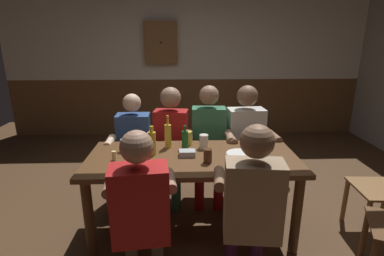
{
  "coord_description": "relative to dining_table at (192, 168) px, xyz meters",
  "views": [
    {
      "loc": [
        -0.1,
        -2.51,
        1.74
      ],
      "look_at": [
        0.0,
        0.0,
        0.97
      ],
      "focal_mm": 27.8,
      "sensor_mm": 36.0,
      "label": 1
    }
  ],
  "objects": [
    {
      "name": "bottle_2",
      "position": [
        -0.06,
        0.2,
        0.2
      ],
      "size": [
        0.06,
        0.06,
        0.22
      ],
      "color": "#195923",
      "rests_on": "dining_table"
    },
    {
      "name": "person_0",
      "position": [
        -0.61,
        0.63,
        0.0
      ],
      "size": [
        0.5,
        0.52,
        1.17
      ],
      "rotation": [
        0.0,
        0.0,
        3.16
      ],
      "color": "#2D4C84",
      "rests_on": "ground_plane"
    },
    {
      "name": "person_1",
      "position": [
        -0.22,
        0.64,
        0.04
      ],
      "size": [
        0.53,
        0.54,
        1.24
      ],
      "rotation": [
        0.0,
        0.0,
        3.0
      ],
      "color": "#AD1919",
      "rests_on": "ground_plane"
    },
    {
      "name": "bottle_0",
      "position": [
        -0.22,
        0.24,
        0.22
      ],
      "size": [
        0.06,
        0.06,
        0.31
      ],
      "color": "gold",
      "rests_on": "dining_table"
    },
    {
      "name": "dining_table",
      "position": [
        0.0,
        0.0,
        0.0
      ],
      "size": [
        1.83,
        0.83,
        0.75
      ],
      "color": "brown",
      "rests_on": "ground_plane"
    },
    {
      "name": "ground_plane",
      "position": [
        0.0,
        0.11,
        -0.64
      ],
      "size": [
        7.54,
        7.54,
        0.0
      ],
      "primitive_type": "plane",
      "color": "#4C331E"
    },
    {
      "name": "condiment_caddy",
      "position": [
        -0.05,
        0.01,
        0.13
      ],
      "size": [
        0.14,
        0.1,
        0.05
      ],
      "primitive_type": "cube",
      "color": "#B2B7BC",
      "rests_on": "dining_table"
    },
    {
      "name": "pint_glass_3",
      "position": [
        -0.48,
        -0.03,
        0.17
      ],
      "size": [
        0.08,
        0.08,
        0.12
      ],
      "primitive_type": "cylinder",
      "color": "gold",
      "rests_on": "dining_table"
    },
    {
      "name": "pint_glass_4",
      "position": [
        -0.03,
        0.31,
        0.17
      ],
      "size": [
        0.08,
        0.08,
        0.13
      ],
      "primitive_type": "cylinder",
      "color": "#E5C64C",
      "rests_on": "dining_table"
    },
    {
      "name": "pint_glass_1",
      "position": [
        -0.61,
        0.16,
        0.16
      ],
      "size": [
        0.08,
        0.08,
        0.11
      ],
      "primitive_type": "cylinder",
      "color": "white",
      "rests_on": "dining_table"
    },
    {
      "name": "plate_0",
      "position": [
        0.42,
        0.02,
        0.11
      ],
      "size": [
        0.24,
        0.24,
        0.01
      ],
      "primitive_type": "cylinder",
      "color": "white",
      "rests_on": "dining_table"
    },
    {
      "name": "person_3",
      "position": [
        0.62,
        0.65,
        0.06
      ],
      "size": [
        0.55,
        0.55,
        1.26
      ],
      "rotation": [
        0.0,
        0.0,
        3.22
      ],
      "color": "silver",
      "rests_on": "ground_plane"
    },
    {
      "name": "pint_glass_5",
      "position": [
        0.44,
        -0.28,
        0.18
      ],
      "size": [
        0.07,
        0.07,
        0.14
      ],
      "primitive_type": "cylinder",
      "color": "white",
      "rests_on": "dining_table"
    },
    {
      "name": "person_2",
      "position": [
        0.2,
        0.63,
        0.04
      ],
      "size": [
        0.52,
        0.52,
        1.26
      ],
      "rotation": [
        0.0,
        0.0,
        3.08
      ],
      "color": "#33724C",
      "rests_on": "ground_plane"
    },
    {
      "name": "person_4",
      "position": [
        -0.37,
        -0.64,
        0.03
      ],
      "size": [
        0.54,
        0.55,
        1.21
      ],
      "rotation": [
        0.0,
        0.0,
        0.11
      ],
      "color": "#AD1919",
      "rests_on": "ground_plane"
    },
    {
      "name": "back_wall_wainscot",
      "position": [
        0.0,
        3.0,
        -0.13
      ],
      "size": [
        6.28,
        0.12,
        1.02
      ],
      "primitive_type": "cube",
      "color": "brown",
      "rests_on": "ground_plane"
    },
    {
      "name": "pint_glass_2",
      "position": [
        0.12,
        -0.14,
        0.17
      ],
      "size": [
        0.07,
        0.07,
        0.12
      ],
      "primitive_type": "cylinder",
      "color": "#4C2D19",
      "rests_on": "dining_table"
    },
    {
      "name": "person_5",
      "position": [
        0.37,
        -0.64,
        0.04
      ],
      "size": [
        0.54,
        0.54,
        1.24
      ],
      "rotation": [
        0.0,
        0.0,
        -0.11
      ],
      "color": "#997F60",
      "rests_on": "ground_plane"
    },
    {
      "name": "wall_dart_cabinet",
      "position": [
        -0.42,
        2.87,
        1.02
      ],
      "size": [
        0.56,
        0.15,
        0.7
      ],
      "color": "brown"
    },
    {
      "name": "bottle_1",
      "position": [
        -0.35,
        0.06,
        0.22
      ],
      "size": [
        0.07,
        0.07,
        0.26
      ],
      "color": "gold",
      "rests_on": "dining_table"
    },
    {
      "name": "table_candle",
      "position": [
        -0.66,
        -0.06,
        0.15
      ],
      "size": [
        0.04,
        0.04,
        0.08
      ],
      "primitive_type": "cylinder",
      "color": "#F9E08C",
      "rests_on": "dining_table"
    },
    {
      "name": "back_wall_upper",
      "position": [
        0.0,
        3.0,
        1.19
      ],
      "size": [
        6.28,
        0.12,
        1.63
      ],
      "primitive_type": "cube",
      "color": "silver"
    },
    {
      "name": "pint_glass_0",
      "position": [
        0.11,
        0.2,
        0.17
      ],
      "size": [
        0.08,
        0.08,
        0.13
      ],
      "primitive_type": "cylinder",
      "color": "white",
      "rests_on": "dining_table"
    }
  ]
}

